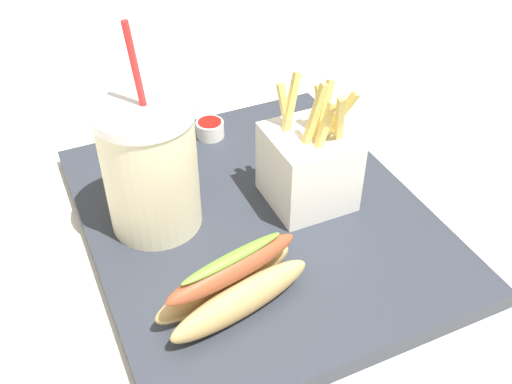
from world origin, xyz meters
The scene contains 6 objects.
ground_plane centered at (0.00, 0.00, -0.01)m, with size 2.40×2.40×0.02m, color silver.
food_tray centered at (0.00, 0.00, 0.01)m, with size 0.42×0.36×0.02m, color #2D333D.
soda_cup centered at (0.03, 0.10, 0.09)m, with size 0.10×0.10×0.23m.
fries_basket centered at (0.00, -0.06, 0.07)m, with size 0.09×0.09×0.15m.
hot_dog_1 centered at (-0.11, 0.07, 0.05)m, with size 0.08×0.16×0.07m.
ketchup_cup_1 centered at (0.16, -0.01, 0.03)m, with size 0.04×0.04×0.02m.
Camera 1 is at (-0.45, 0.21, 0.46)m, focal length 41.87 mm.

